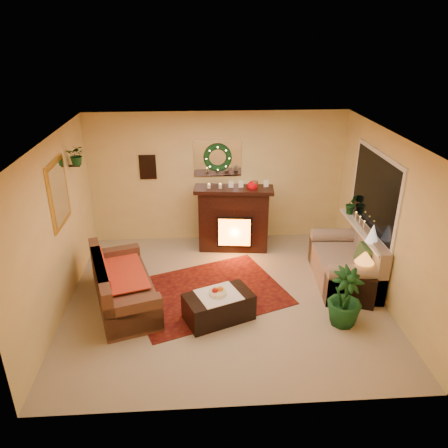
{
  "coord_description": "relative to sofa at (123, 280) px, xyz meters",
  "views": [
    {
      "loc": [
        -0.42,
        -5.97,
        4.0
      ],
      "look_at": [
        0.0,
        0.35,
        1.15
      ],
      "focal_mm": 35.0,
      "sensor_mm": 36.0,
      "label": 1
    }
  ],
  "objects": [
    {
      "name": "mini_tree",
      "position": [
        3.94,
        0.14,
        0.61
      ],
      "size": [
        0.2,
        0.2,
        0.31
      ],
      "primitive_type": "cone",
      "color": "white",
      "rests_on": "window_sill"
    },
    {
      "name": "poinsettia",
      "position": [
        2.21,
        1.74,
        0.87
      ],
      "size": [
        0.2,
        0.2,
        0.2
      ],
      "primitive_type": "sphere",
      "color": "#D7000A",
      "rests_on": "fireplace"
    },
    {
      "name": "window_frame",
      "position": [
        4.08,
        0.6,
        1.12
      ],
      "size": [
        0.03,
        1.86,
        1.36
      ],
      "primitive_type": "cube",
      "color": "white",
      "rests_on": "wall_right"
    },
    {
      "name": "end_table_square",
      "position": [
        3.74,
        -0.22,
        -0.16
      ],
      "size": [
        0.54,
        0.54,
        0.51
      ],
      "primitive_type": "cube",
      "rotation": [
        0.0,
        0.0,
        -0.39
      ],
      "color": "#53351D",
      "rests_on": "floor"
    },
    {
      "name": "hanging_plant",
      "position": [
        -0.75,
        1.1,
        1.54
      ],
      "size": [
        0.33,
        0.28,
        0.36
      ],
      "primitive_type": "imported",
      "color": "#194719",
      "rests_on": "wall_left"
    },
    {
      "name": "gold_mirror",
      "position": [
        -0.89,
        0.35,
        1.32
      ],
      "size": [
        0.03,
        0.84,
        1.0
      ],
      "primitive_type": "cube",
      "color": "gold",
      "rests_on": "wall_left"
    },
    {
      "name": "area_rug",
      "position": [
        1.31,
        0.2,
        -0.42
      ],
      "size": [
        2.88,
        2.53,
        0.01
      ],
      "primitive_type": "cube",
      "rotation": [
        0.0,
        0.0,
        0.36
      ],
      "color": "maroon",
      "rests_on": "floor"
    },
    {
      "name": "sill_plant",
      "position": [
        3.98,
        1.29,
        0.66
      ],
      "size": [
        0.28,
        0.22,
        0.51
      ],
      "primitive_type": "imported",
      "color": "black",
      "rests_on": "window_sill"
    },
    {
      "name": "sofa",
      "position": [
        0.0,
        0.0,
        0.0
      ],
      "size": [
        1.32,
        2.0,
        0.79
      ],
      "primitive_type": "cube",
      "rotation": [
        0.0,
        0.0,
        0.3
      ],
      "color": "brown",
      "rests_on": "floor"
    },
    {
      "name": "mantel_candle_a",
      "position": [
        1.4,
        1.77,
        0.83
      ],
      "size": [
        0.06,
        0.06,
        0.19
      ],
      "primitive_type": "cylinder",
      "color": "silver",
      "rests_on": "fireplace"
    },
    {
      "name": "floor",
      "position": [
        1.59,
        0.05,
        -0.43
      ],
      "size": [
        5.0,
        5.0,
        0.0
      ],
      "primitive_type": "plane",
      "color": "beige",
      "rests_on": "ground"
    },
    {
      "name": "lamp_tiffany",
      "position": [
        3.71,
        -0.21,
        0.32
      ],
      "size": [
        0.3,
        0.3,
        0.44
      ],
      "primitive_type": "cone",
      "color": "orange",
      "rests_on": "end_table_square"
    },
    {
      "name": "coffee_table",
      "position": [
        1.45,
        -0.5,
        -0.22
      ],
      "size": [
        1.12,
        0.87,
        0.42
      ],
      "primitive_type": "cube",
      "rotation": [
        0.0,
        0.0,
        0.38
      ],
      "color": "black",
      "rests_on": "floor"
    },
    {
      "name": "fruit_bowl",
      "position": [
        1.44,
        -0.5,
        0.02
      ],
      "size": [
        0.26,
        0.26,
        0.06
      ],
      "primitive_type": "cylinder",
      "color": "#F3EDC3",
      "rests_on": "coffee_table"
    },
    {
      "name": "fireplace",
      "position": [
        1.87,
        1.78,
        0.12
      ],
      "size": [
        1.35,
        0.56,
        1.21
      ],
      "primitive_type": "cube",
      "rotation": [
        0.0,
        0.0,
        -0.11
      ],
      "color": "black",
      "rests_on": "floor"
    },
    {
      "name": "window_glass",
      "position": [
        4.06,
        0.6,
        1.12
      ],
      "size": [
        0.02,
        1.7,
        1.22
      ],
      "primitive_type": "cube",
      "color": "black",
      "rests_on": "wall_right"
    },
    {
      "name": "wall_art",
      "position": [
        0.24,
        2.28,
        1.12
      ],
      "size": [
        0.32,
        0.03,
        0.48
      ],
      "primitive_type": "cube",
      "color": "#381E11",
      "rests_on": "wall_back"
    },
    {
      "name": "mantel_candle_b",
      "position": [
        1.61,
        1.75,
        0.83
      ],
      "size": [
        0.07,
        0.07,
        0.2
      ],
      "primitive_type": "cylinder",
      "color": "white",
      "rests_on": "fireplace"
    },
    {
      "name": "wreath",
      "position": [
        1.59,
        2.24,
        1.29
      ],
      "size": [
        0.55,
        0.11,
        0.55
      ],
      "primitive_type": "torus",
      "rotation": [
        1.57,
        0.0,
        0.0
      ],
      "color": "#194719",
      "rests_on": "wall_back"
    },
    {
      "name": "red_throw",
      "position": [
        -0.06,
        0.15,
        0.03
      ],
      "size": [
        0.72,
        1.18,
        0.02
      ],
      "primitive_type": "cube",
      "color": "#B1151C",
      "rests_on": "sofa"
    },
    {
      "name": "lamp_cream",
      "position": [
        2.18,
        1.95,
        0.45
      ],
      "size": [
        0.33,
        0.33,
        0.5
      ],
      "primitive_type": "cone",
      "color": "#E9BE7C",
      "rests_on": "side_table_round"
    },
    {
      "name": "window_sill",
      "position": [
        3.97,
        0.6,
        0.44
      ],
      "size": [
        0.22,
        1.86,
        0.04
      ],
      "primitive_type": "cube",
      "color": "white",
      "rests_on": "wall_right"
    },
    {
      "name": "wall_right",
      "position": [
        4.09,
        0.05,
        0.87
      ],
      "size": [
        4.5,
        4.5,
        0.0
      ],
      "primitive_type": "plane",
      "color": "#EFD88C",
      "rests_on": "ground"
    },
    {
      "name": "wall_back",
      "position": [
        1.59,
        2.3,
        0.87
      ],
      "size": [
        5.0,
        5.0,
        0.0
      ],
      "primitive_type": "plane",
      "color": "#EFD88C",
      "rests_on": "ground"
    },
    {
      "name": "wall_left",
      "position": [
        -0.91,
        0.05,
        0.87
      ],
      "size": [
        4.5,
        4.5,
        0.0
      ],
      "primitive_type": "plane",
      "color": "#EFD88C",
      "rests_on": "ground"
    },
    {
      "name": "floor_palm",
      "position": [
        3.27,
        -0.74,
        0.02
      ],
      "size": [
        1.99,
        1.99,
        2.68
      ],
      "primitive_type": "imported",
      "rotation": [
        0.0,
        0.0,
        0.43
      ],
      "color": "#143B18",
      "rests_on": "floor"
    },
    {
      "name": "loveseat",
      "position": [
        3.65,
        0.44,
        -0.01
      ],
      "size": [
        1.02,
        1.65,
        0.92
      ],
      "primitive_type": "cube",
      "rotation": [
        0.0,
        0.0,
        -0.06
      ],
      "color": "tan",
      "rests_on": "floor"
    },
    {
      "name": "mantel_mirror",
      "position": [
        1.59,
        2.28,
        1.27
      ],
      "size": [
        0.92,
        0.02,
        0.72
      ],
      "primitive_type": "cube",
      "color": "white",
      "rests_on": "wall_back"
    },
    {
      "name": "side_table_round",
      "position": [
        2.21,
        1.95,
        -0.11
      ],
      "size": [
        0.49,
        0.49,
        0.62
      ],
      "primitive_type": "cylinder",
      "rotation": [
        0.0,
        0.0,
        0.03
      ],
      "color": "black",
      "rests_on": "floor"
    },
    {
      "name": "ceiling",
      "position": [
        1.59,
        0.05,
        2.17
      ],
      "size": [
        5.0,
        5.0,
        0.0
      ],
      "primitive_type": "plane",
      "color": "white",
      "rests_on": "ground"
    },
    {
      "name": "wall_front",
      "position": [
        1.59,
        -2.2,
        0.87
      ],
      "size": [
        5.0,
        5.0,
        0.0
      ],
      "primitive_type": "plane",
      "color": "#EFD88C",
      "rests_on": "ground"
    }
  ]
}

